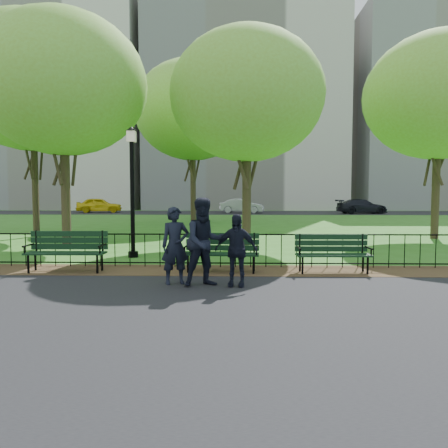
{
  "coord_description": "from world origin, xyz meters",
  "views": [
    {
      "loc": [
        1.02,
        -9.39,
        1.95
      ],
      "look_at": [
        0.71,
        1.5,
        1.19
      ],
      "focal_mm": 35.0,
      "sensor_mm": 36.0,
      "label": 1
    }
  ],
  "objects_px": {
    "tree_mid_w": "(32,83)",
    "tree_far_c": "(193,110)",
    "person_left": "(175,246)",
    "taxi": "(99,205)",
    "tree_near_e": "(247,96)",
    "tree_near_w": "(63,84)",
    "tree_mid_e": "(439,96)",
    "park_bench_main": "(210,246)",
    "park_bench_right_a": "(332,249)",
    "person_right": "(236,250)",
    "sedan_silver": "(242,206)",
    "person_mid": "(205,242)",
    "park_bench_left_a": "(67,247)",
    "lamppost": "(132,187)",
    "sedan_dark": "(362,206)"
  },
  "relations": [
    {
      "from": "lamppost",
      "to": "person_left",
      "type": "bearing_deg",
      "value": -64.84
    },
    {
      "from": "sedan_silver",
      "to": "tree_far_c",
      "type": "bearing_deg",
      "value": 173.77
    },
    {
      "from": "person_left",
      "to": "person_mid",
      "type": "xyz_separation_m",
      "value": [
        0.65,
        -0.18,
        0.1
      ]
    },
    {
      "from": "park_bench_right_a",
      "to": "tree_near_w",
      "type": "xyz_separation_m",
      "value": [
        -8.8,
        5.57,
        5.41
      ]
    },
    {
      "from": "park_bench_left_a",
      "to": "lamppost",
      "type": "relative_size",
      "value": 0.49
    },
    {
      "from": "park_bench_main",
      "to": "person_mid",
      "type": "height_order",
      "value": "person_mid"
    },
    {
      "from": "person_right",
      "to": "tree_mid_w",
      "type": "bearing_deg",
      "value": 139.44
    },
    {
      "from": "lamppost",
      "to": "tree_mid_w",
      "type": "height_order",
      "value": "tree_mid_w"
    },
    {
      "from": "taxi",
      "to": "lamppost",
      "type": "bearing_deg",
      "value": -171.74
    },
    {
      "from": "park_bench_main",
      "to": "park_bench_right_a",
      "type": "xyz_separation_m",
      "value": [
        3.01,
        0.04,
        -0.07
      ]
    },
    {
      "from": "tree_near_w",
      "to": "person_mid",
      "type": "xyz_separation_m",
      "value": [
        5.78,
        -7.24,
        -5.05
      ]
    },
    {
      "from": "park_bench_left_a",
      "to": "sedan_dark",
      "type": "height_order",
      "value": "sedan_dark"
    },
    {
      "from": "person_left",
      "to": "taxi",
      "type": "height_order",
      "value": "person_left"
    },
    {
      "from": "tree_near_w",
      "to": "tree_far_c",
      "type": "distance_m",
      "value": 12.64
    },
    {
      "from": "park_bench_left_a",
      "to": "lamppost",
      "type": "distance_m",
      "value": 3.14
    },
    {
      "from": "park_bench_main",
      "to": "lamppost",
      "type": "relative_size",
      "value": 0.47
    },
    {
      "from": "tree_near_e",
      "to": "person_mid",
      "type": "distance_m",
      "value": 8.92
    },
    {
      "from": "lamppost",
      "to": "sedan_silver",
      "type": "bearing_deg",
      "value": 82.96
    },
    {
      "from": "park_bench_left_a",
      "to": "tree_far_c",
      "type": "xyz_separation_m",
      "value": [
        1.39,
        17.68,
        6.65
      ]
    },
    {
      "from": "tree_near_e",
      "to": "park_bench_main",
      "type": "bearing_deg",
      "value": -99.92
    },
    {
      "from": "park_bench_right_a",
      "to": "sedan_silver",
      "type": "height_order",
      "value": "sedan_silver"
    },
    {
      "from": "person_mid",
      "to": "park_bench_left_a",
      "type": "bearing_deg",
      "value": 134.39
    },
    {
      "from": "tree_near_e",
      "to": "tree_far_c",
      "type": "height_order",
      "value": "tree_far_c"
    },
    {
      "from": "tree_near_w",
      "to": "tree_near_e",
      "type": "xyz_separation_m",
      "value": [
        6.82,
        0.29,
        -0.39
      ]
    },
    {
      "from": "taxi",
      "to": "sedan_dark",
      "type": "relative_size",
      "value": 0.93
    },
    {
      "from": "person_right",
      "to": "sedan_dark",
      "type": "xyz_separation_m",
      "value": [
        12.1,
        33.32,
        -0.06
      ]
    },
    {
      "from": "park_bench_left_a",
      "to": "person_right",
      "type": "bearing_deg",
      "value": -21.7
    },
    {
      "from": "person_left",
      "to": "taxi",
      "type": "bearing_deg",
      "value": 89.61
    },
    {
      "from": "park_bench_main",
      "to": "sedan_dark",
      "type": "height_order",
      "value": "sedan_dark"
    },
    {
      "from": "park_bench_left_a",
      "to": "park_bench_right_a",
      "type": "distance_m",
      "value": 6.57
    },
    {
      "from": "park_bench_main",
      "to": "park_bench_right_a",
      "type": "bearing_deg",
      "value": 5.0
    },
    {
      "from": "tree_mid_w",
      "to": "person_mid",
      "type": "distance_m",
      "value": 14.66
    },
    {
      "from": "park_bench_left_a",
      "to": "sedan_silver",
      "type": "xyz_separation_m",
      "value": [
        4.75,
        32.58,
        0.1
      ]
    },
    {
      "from": "tree_near_w",
      "to": "taxi",
      "type": "xyz_separation_m",
      "value": [
        -7.54,
        27.77,
        -5.22
      ]
    },
    {
      "from": "person_mid",
      "to": "park_bench_main",
      "type": "bearing_deg",
      "value": 68.27
    },
    {
      "from": "tree_near_w",
      "to": "person_right",
      "type": "xyz_separation_m",
      "value": [
        6.43,
        -7.25,
        -5.22
      ]
    },
    {
      "from": "tree_near_e",
      "to": "person_mid",
      "type": "bearing_deg",
      "value": -97.89
    },
    {
      "from": "park_bench_main",
      "to": "sedan_silver",
      "type": "xyz_separation_m",
      "value": [
        1.19,
        32.56,
        0.08
      ]
    },
    {
      "from": "tree_near_w",
      "to": "tree_far_c",
      "type": "relative_size",
      "value": 0.82
    },
    {
      "from": "person_left",
      "to": "tree_near_e",
      "type": "bearing_deg",
      "value": 56.64
    },
    {
      "from": "tree_mid_w",
      "to": "tree_far_c",
      "type": "height_order",
      "value": "tree_far_c"
    },
    {
      "from": "tree_near_w",
      "to": "tree_mid_w",
      "type": "bearing_deg",
      "value": 129.62
    },
    {
      "from": "park_bench_right_a",
      "to": "lamppost",
      "type": "bearing_deg",
      "value": 154.64
    },
    {
      "from": "tree_near_e",
      "to": "taxi",
      "type": "distance_m",
      "value": 31.38
    },
    {
      "from": "person_right",
      "to": "person_mid",
      "type": "bearing_deg",
      "value": -172.01
    },
    {
      "from": "tree_near_e",
      "to": "tree_mid_e",
      "type": "distance_m",
      "value": 8.58
    },
    {
      "from": "tree_near_w",
      "to": "tree_mid_e",
      "type": "distance_m",
      "value": 15.28
    },
    {
      "from": "park_bench_left_a",
      "to": "tree_near_w",
      "type": "xyz_separation_m",
      "value": [
        -2.23,
        5.64,
        5.36
      ]
    },
    {
      "from": "park_bench_left_a",
      "to": "tree_far_c",
      "type": "distance_m",
      "value": 18.94
    },
    {
      "from": "lamppost",
      "to": "tree_near_w",
      "type": "distance_m",
      "value": 5.92
    }
  ]
}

